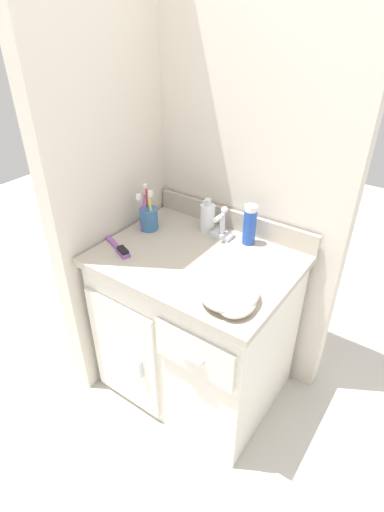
# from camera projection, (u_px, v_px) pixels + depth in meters

# --- Properties ---
(ground_plane) EXTENTS (6.00, 6.00, 0.00)m
(ground_plane) POSITION_uv_depth(u_px,v_px,m) (195.00, 381.00, 1.96)
(ground_plane) COLOR beige
(wall_back) EXTENTS (0.95, 0.08, 2.20)m
(wall_back) POSITION_uv_depth(u_px,v_px,m) (245.00, 142.00, 1.59)
(wall_back) COLOR beige
(wall_back) RESTS_ON ground_plane
(wall_left) EXTENTS (0.08, 0.66, 2.20)m
(wall_left) POSITION_uv_depth(u_px,v_px,m) (107.00, 144.00, 1.57)
(wall_left) COLOR beige
(wall_left) RESTS_ON ground_plane
(vanity) EXTENTS (0.77, 0.60, 0.73)m
(vanity) POSITION_uv_depth(u_px,v_px,m) (195.00, 324.00, 1.75)
(vanity) COLOR silver
(vanity) RESTS_ON ground_plane
(backsplash) EXTENTS (0.77, 0.02, 0.09)m
(backsplash) POSITION_uv_depth(u_px,v_px,m) (233.00, 220.00, 1.73)
(backsplash) COLOR #B2A899
(backsplash) RESTS_ON vanity
(sink_faucet) EXTENTS (0.09, 0.09, 0.14)m
(sink_faucet) POSITION_uv_depth(u_px,v_px,m) (222.00, 227.00, 1.66)
(sink_faucet) COLOR silver
(sink_faucet) RESTS_ON vanity
(toothbrush_cup) EXTENTS (0.08, 0.09, 0.20)m
(toothbrush_cup) POSITION_uv_depth(u_px,v_px,m) (149.00, 218.00, 1.72)
(toothbrush_cup) COLOR teal
(toothbrush_cup) RESTS_ON vanity
(soap_dispenser) EXTENTS (0.06, 0.07, 0.15)m
(soap_dispenser) POSITION_uv_depth(u_px,v_px,m) (208.00, 217.00, 1.71)
(soap_dispenser) COLOR white
(soap_dispenser) RESTS_ON vanity
(shaving_cream_can) EXTENTS (0.05, 0.05, 0.17)m
(shaving_cream_can) POSITION_uv_depth(u_px,v_px,m) (250.00, 225.00, 1.61)
(shaving_cream_can) COLOR #234CB2
(shaving_cream_can) RESTS_ON vanity
(hairbrush) EXTENTS (0.18, 0.09, 0.03)m
(hairbrush) POSITION_uv_depth(u_px,v_px,m) (120.00, 249.00, 1.59)
(hairbrush) COLOR purple
(hairbrush) RESTS_ON vanity
(hand_towel) EXTENTS (0.20, 0.21, 0.07)m
(hand_towel) POSITION_uv_depth(u_px,v_px,m) (231.00, 295.00, 1.31)
(hand_towel) COLOR beige
(hand_towel) RESTS_ON vanity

